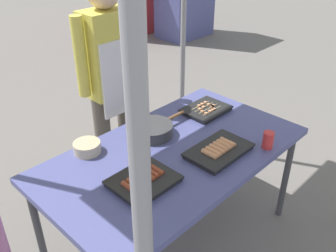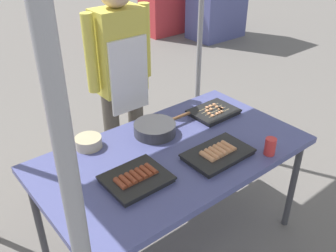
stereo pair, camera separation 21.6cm
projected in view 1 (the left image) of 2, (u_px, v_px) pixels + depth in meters
name	position (u px, v px, depth m)	size (l,w,h in m)	color
ground_plane	(173.00, 240.00, 2.59)	(18.00, 18.00, 0.00)	#66605B
stall_table	(174.00, 158.00, 2.23)	(1.60, 0.90, 0.75)	#4C518C
tray_grilled_sausages	(143.00, 181.00, 1.94)	(0.33, 0.28, 0.05)	black
tray_meat_skewers	(206.00, 110.00, 2.62)	(0.31, 0.24, 0.04)	black
tray_pork_links	(219.00, 150.00, 2.18)	(0.39, 0.25, 0.05)	black
cooking_wok	(152.00, 129.00, 2.35)	(0.43, 0.27, 0.07)	#38383A
condiment_bowl	(87.00, 147.00, 2.18)	(0.16, 0.16, 0.07)	#BFB28C
drink_cup_near_edge	(268.00, 140.00, 2.21)	(0.06, 0.06, 0.11)	red
vendor_woman	(110.00, 74.00, 2.61)	(0.52, 0.23, 1.66)	#595147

